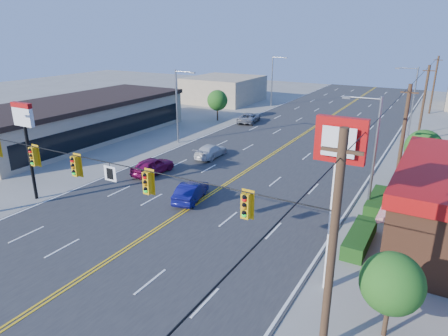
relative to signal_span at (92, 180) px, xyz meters
The scene contains 21 objects.
ground 4.89m from the signal_span, ahead, with size 160.00×160.00×0.00m, color gray.
road 20.58m from the signal_span, 89.66° to the left, with size 20.00×120.00×0.06m, color #2D2D30.
signal_span is the anchor object (origin of this frame).
kfc_pylon 11.87m from the signal_span, 19.78° to the left, with size 2.20×0.36×8.50m.
strip_mall 28.46m from the signal_span, 140.56° to the left, with size 10.40×26.40×4.40m.
pizza_hut_sign 11.60m from the signal_span, 159.81° to the left, with size 1.90×0.30×6.85m.
streetlight_se 17.76m from the signal_span, 52.06° to the left, with size 2.55×0.25×8.00m.
streetlight_ne 39.54m from the signal_span, 73.98° to the left, with size 2.55×0.25×8.00m.
streetlight_sw 24.46m from the signal_span, 115.88° to the left, with size 2.55×0.25×8.00m.
streetlight_nw 49.17m from the signal_span, 102.54° to the left, with size 2.55×0.25×8.00m.
utility_pole_near 21.82m from the signal_span, 55.61° to the left, with size 0.28×0.28×8.40m, color #47301E.
utility_pole_mid 38.06m from the signal_span, 71.11° to the left, with size 0.28×0.28×8.40m, color #47301E.
utility_pole_far 55.39m from the signal_span, 77.15° to the left, with size 0.28×0.28×8.40m, color #47301E.
tree_kfc_rear 25.95m from the signal_span, 58.24° to the left, with size 2.94×2.94×4.41m.
tree_kfc_front 14.46m from the signal_span, ahead, with size 2.52×2.52×3.78m.
tree_west 36.42m from the signal_span, 110.75° to the left, with size 2.80×2.80×4.20m.
bld_west_far 52.03m from the signal_span, 112.50° to the left, with size 11.00×12.00×4.20m, color tan.
car_magenta 14.73m from the signal_span, 118.14° to the left, with size 1.73×4.31×1.47m, color maroon.
car_blue 10.33m from the signal_span, 93.53° to the left, with size 1.43×4.10×1.35m, color #0F105A.
car_white 20.12m from the signal_span, 104.13° to the left, with size 1.76×4.32×1.25m, color silver.
car_silver 36.08m from the signal_span, 103.59° to the left, with size 2.19×4.74×1.32m, color #9E9FA3.
Camera 1 is at (14.88, -12.89, 12.01)m, focal length 32.00 mm.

